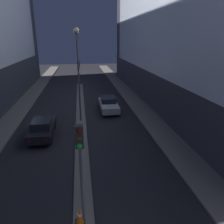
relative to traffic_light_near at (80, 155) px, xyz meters
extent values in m
cube|color=#66605B|center=(0.00, 13.92, -3.40)|extent=(0.95, 32.97, 0.13)
cylinder|color=#4C4C51|center=(0.00, 0.03, -1.51)|extent=(0.12, 0.12, 3.64)
cube|color=#2D2D2D|center=(0.00, 0.03, 0.76)|extent=(0.32, 0.28, 0.90)
sphere|color=#4C0F0F|center=(0.00, -0.15, 1.06)|extent=(0.20, 0.20, 0.20)
sphere|color=#4C380A|center=(0.00, -0.15, 0.76)|extent=(0.20, 0.20, 0.20)
sphere|color=#1EEA4C|center=(0.00, -0.15, 0.46)|extent=(0.20, 0.20, 0.20)
cylinder|color=#4C4C51|center=(0.00, 23.85, -1.51)|extent=(0.12, 0.12, 3.64)
cube|color=#2D2D2D|center=(0.00, 23.85, 0.76)|extent=(0.32, 0.28, 0.90)
sphere|color=#4C0F0F|center=(0.00, 23.67, 1.06)|extent=(0.20, 0.20, 0.20)
sphere|color=#4C380A|center=(0.00, 23.67, 0.76)|extent=(0.20, 0.20, 0.20)
sphere|color=#1EEA4C|center=(0.00, 23.67, 0.46)|extent=(0.20, 0.20, 0.20)
cylinder|color=#4C4C51|center=(0.00, 12.55, 0.68)|extent=(0.16, 0.16, 8.03)
sphere|color=#F9EAB2|center=(0.00, 12.55, 4.85)|extent=(0.53, 0.53, 0.53)
cube|color=black|center=(-0.15, 0.01, -3.32)|extent=(0.43, 0.43, 0.03)
cone|color=orange|center=(-0.15, 0.01, -2.93)|extent=(0.36, 0.36, 0.75)
cylinder|color=white|center=(-0.15, 0.01, -2.89)|extent=(0.20, 0.20, 0.10)
cube|color=black|center=(-3.09, 9.62, -2.81)|extent=(1.72, 4.57, 0.66)
cube|color=black|center=(-3.09, 9.27, -2.19)|extent=(1.46, 2.06, 0.59)
cube|color=red|center=(-3.70, 7.33, -2.78)|extent=(0.14, 0.04, 0.10)
cube|color=red|center=(-2.49, 7.33, -2.78)|extent=(0.14, 0.04, 0.10)
cylinder|color=black|center=(-3.85, 11.03, -3.14)|extent=(0.22, 0.64, 0.64)
cylinder|color=black|center=(-2.34, 11.03, -3.14)|extent=(0.22, 0.64, 0.64)
cylinder|color=black|center=(-3.85, 8.20, -3.14)|extent=(0.22, 0.64, 0.64)
cylinder|color=black|center=(-2.34, 8.20, -3.14)|extent=(0.22, 0.64, 0.64)
cube|color=#B2B2B7|center=(3.09, 15.32, -2.81)|extent=(1.84, 4.55, 0.67)
cube|color=black|center=(3.09, 15.66, -2.21)|extent=(1.56, 2.05, 0.53)
cube|color=red|center=(2.45, 17.59, -2.78)|extent=(0.14, 0.04, 0.10)
cube|color=red|center=(3.74, 17.59, -2.78)|extent=(0.14, 0.04, 0.10)
cylinder|color=black|center=(2.29, 16.73, -3.14)|extent=(0.22, 0.64, 0.64)
cylinder|color=black|center=(3.90, 16.73, -3.14)|extent=(0.22, 0.64, 0.64)
cylinder|color=black|center=(2.29, 13.91, -3.14)|extent=(0.22, 0.64, 0.64)
cylinder|color=black|center=(3.90, 13.91, -3.14)|extent=(0.22, 0.64, 0.64)
camera|label=1|loc=(0.14, -7.52, 4.26)|focal=35.00mm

